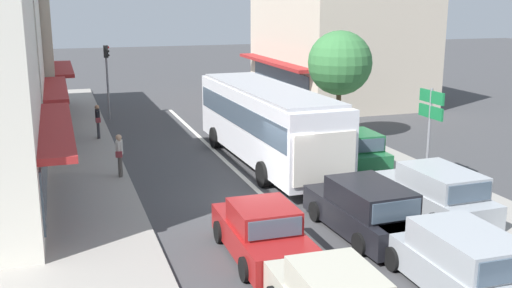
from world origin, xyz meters
The scene contains 17 objects.
ground_plane centered at (0.00, 0.00, 0.00)m, with size 140.00×140.00×0.00m, color #3F3F42.
lane_centre_line centered at (0.00, 4.00, 0.00)m, with size 0.20×28.00×0.01m, color silver.
sidewalk_left centered at (-6.80, 6.00, 0.07)m, with size 5.20×44.00×0.14m, color gray.
kerb_right centered at (6.20, 6.00, 0.06)m, with size 2.80×44.00×0.12m, color gray.
building_right_far centered at (11.48, 18.35, 3.88)m, with size 9.31×12.28×7.77m.
city_bus centered at (1.51, 4.36, 1.88)m, with size 2.95×10.92×3.23m.
sedan_adjacent_lane_trail centered at (-1.68, -4.40, 0.66)m, with size 1.93×4.22×1.47m.
wagon_queue_far_back centered at (2.01, -7.72, 0.75)m, with size 1.99×4.52×1.58m.
wagon_behind_bus_mid centered at (1.66, -3.87, 0.75)m, with size 2.05×4.56×1.58m.
parked_wagon_kerb_front centered at (4.50, -3.20, 0.75)m, with size 2.00×4.53×1.58m.
parked_hatchback_kerb_second centered at (4.65, 2.56, 0.71)m, with size 1.91×3.75×1.54m.
parked_sedan_kerb_third centered at (4.62, 8.74, 0.66)m, with size 2.02×4.26×1.47m.
traffic_light_downstreet centered at (-3.82, 16.13, 2.85)m, with size 0.33×0.24×4.20m.
directional_road_sign centered at (6.09, -0.38, 2.70)m, with size 0.10×1.40×3.60m.
street_tree_right centered at (6.26, 7.34, 3.73)m, with size 3.06×3.06×5.27m.
pedestrian_with_handbag_near centered at (-4.51, 3.87, 1.07)m, with size 0.33×0.66×1.63m.
pedestrian_browsing_midblock centered at (-4.81, 10.76, 1.07)m, with size 0.25×0.65×1.63m.
Camera 1 is at (-6.55, -18.39, 6.67)m, focal length 42.00 mm.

